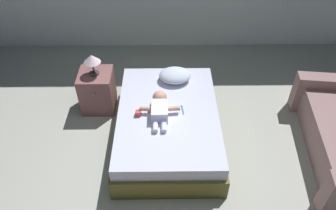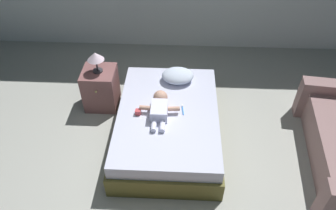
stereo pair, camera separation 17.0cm
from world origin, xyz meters
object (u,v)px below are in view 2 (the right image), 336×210
lamp (95,57)px  toy_block (138,112)px  baby (160,107)px  pillow (178,76)px  toothbrush (183,110)px  bed (168,124)px  nightstand (101,88)px

lamp → toy_block: (0.61, -0.67, -0.32)m
baby → lamp: size_ratio=2.06×
pillow → toothbrush: size_ratio=2.56×
baby → lamp: bearing=145.0°
bed → toothbrush: toothbrush is taller
bed → lamp: bearing=148.2°
toy_block → toothbrush: bearing=10.0°
nightstand → toy_block: nightstand is taller
toothbrush → toy_block: toy_block is taller
pillow → nightstand: (-1.07, -0.02, -0.24)m
bed → toy_block: 0.45m
bed → pillow: 0.70m
baby → nightstand: baby is taller
pillow → baby: baby is taller
bed → toy_block: bearing=-169.4°
baby → toothbrush: baby is taller
bed → toy_block: toy_block is taller
baby → toothbrush: bearing=7.6°
nightstand → bed: bearing=-31.8°
pillow → toothbrush: bearing=-82.5°
toothbrush → lamp: size_ratio=0.57×
pillow → baby: 0.66m
pillow → nightstand: bearing=-179.0°
toothbrush → nightstand: nightstand is taller
nightstand → toy_block: size_ratio=8.66×
pillow → nightstand: size_ratio=0.74×
nightstand → lamp: size_ratio=1.97×
pillow → toy_block: size_ratio=6.40×
pillow → toy_block: (-0.46, -0.69, -0.05)m
pillow → toothbrush: (0.08, -0.59, -0.07)m
baby → lamp: (-0.87, 0.61, 0.27)m
baby → toy_block: bearing=-167.5°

